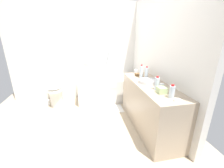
{
  "coord_description": "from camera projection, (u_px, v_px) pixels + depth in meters",
  "views": [
    {
      "loc": [
        0.11,
        -2.59,
        1.62
      ],
      "look_at": [
        0.66,
        0.19,
        0.64
      ],
      "focal_mm": 23.05,
      "sensor_mm": 36.0,
      "label": 1
    }
  ],
  "objects": [
    {
      "name": "ground_plane",
      "position": [
        82.0,
        119.0,
        2.91
      ],
      "size": [
        3.93,
        3.93,
        0.0
      ],
      "primitive_type": "plane",
      "color": "#C1AD8E"
    },
    {
      "name": "wall_back_tiled",
      "position": [
        79.0,
        52.0,
        3.65
      ],
      "size": [
        3.33,
        0.1,
        2.39
      ],
      "primitive_type": "cube",
      "color": "silver",
      "rests_on": "ground_plane"
    },
    {
      "name": "wall_right_mirror",
      "position": [
        157.0,
        57.0,
        2.8
      ],
      "size": [
        0.1,
        2.73,
        2.39
      ],
      "primitive_type": "cube",
      "color": "silver",
      "rests_on": "ground_plane"
    },
    {
      "name": "bathtub",
      "position": [
        107.0,
        88.0,
        3.69
      ],
      "size": [
        1.43,
        0.68,
        1.18
      ],
      "color": "white",
      "rests_on": "ground_plane"
    },
    {
      "name": "toilet",
      "position": [
        56.0,
        90.0,
        3.39
      ],
      "size": [
        0.36,
        0.53,
        0.75
      ],
      "rotation": [
        0.0,
        0.0,
        -1.5
      ],
      "color": "white",
      "rests_on": "ground_plane"
    },
    {
      "name": "vanity_counter",
      "position": [
        149.0,
        106.0,
        2.56
      ],
      "size": [
        0.52,
        1.57,
        0.83
      ],
      "primitive_type": "cube",
      "color": "tan",
      "rests_on": "ground_plane"
    },
    {
      "name": "sink_basin",
      "position": [
        148.0,
        81.0,
        2.46
      ],
      "size": [
        0.3,
        0.3,
        0.06
      ],
      "primitive_type": "cylinder",
      "color": "white",
      "rests_on": "vanity_counter"
    },
    {
      "name": "sink_faucet",
      "position": [
        157.0,
        80.0,
        2.49
      ],
      "size": [
        0.12,
        0.15,
        0.09
      ],
      "color": "silver",
      "rests_on": "vanity_counter"
    },
    {
      "name": "water_bottle_0",
      "position": [
        157.0,
        84.0,
        2.13
      ],
      "size": [
        0.07,
        0.07,
        0.21
      ],
      "color": "silver",
      "rests_on": "vanity_counter"
    },
    {
      "name": "water_bottle_1",
      "position": [
        172.0,
        92.0,
        1.86
      ],
      "size": [
        0.07,
        0.07,
        0.18
      ],
      "color": "silver",
      "rests_on": "vanity_counter"
    },
    {
      "name": "water_bottle_2",
      "position": [
        146.0,
        73.0,
        2.64
      ],
      "size": [
        0.06,
        0.06,
        0.24
      ],
      "color": "silver",
      "rests_on": "vanity_counter"
    },
    {
      "name": "water_bottle_3",
      "position": [
        141.0,
        72.0,
        2.73
      ],
      "size": [
        0.06,
        0.06,
        0.25
      ],
      "color": "silver",
      "rests_on": "vanity_counter"
    },
    {
      "name": "drinking_glass_0",
      "position": [
        136.0,
        72.0,
        3.03
      ],
      "size": [
        0.07,
        0.07,
        0.09
      ],
      "primitive_type": "cylinder",
      "color": "white",
      "rests_on": "vanity_counter"
    },
    {
      "name": "drinking_glass_1",
      "position": [
        162.0,
        87.0,
        2.15
      ],
      "size": [
        0.06,
        0.06,
        0.1
      ],
      "primitive_type": "cylinder",
      "color": "white",
      "rests_on": "vanity_counter"
    },
    {
      "name": "amenity_basket",
      "position": [
        139.0,
        75.0,
        2.88
      ],
      "size": [
        0.14,
        0.1,
        0.05
      ],
      "primitive_type": "cube",
      "color": "brown",
      "rests_on": "vanity_counter"
    },
    {
      "name": "soap_dish",
      "position": [
        177.0,
        100.0,
        1.81
      ],
      "size": [
        0.09,
        0.06,
        0.02
      ],
      "primitive_type": "cube",
      "color": "white",
      "rests_on": "vanity_counter"
    },
    {
      "name": "tissue_box",
      "position": [
        162.0,
        90.0,
        2.03
      ],
      "size": [
        0.12,
        0.12,
        0.09
      ],
      "primitive_type": "cube",
      "color": "#BAD190",
      "rests_on": "vanity_counter"
    },
    {
      "name": "bath_mat",
      "position": [
        109.0,
        109.0,
        3.27
      ],
      "size": [
        0.62,
        0.36,
        0.01
      ],
      "primitive_type": "cube",
      "color": "white",
      "rests_on": "ground_plane"
    },
    {
      "name": "toilet_paper_roll",
      "position": [
        48.0,
        103.0,
        3.47
      ],
      "size": [
        0.11,
        0.11,
        0.12
      ],
      "primitive_type": "cylinder",
      "color": "white",
      "rests_on": "ground_plane"
    }
  ]
}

